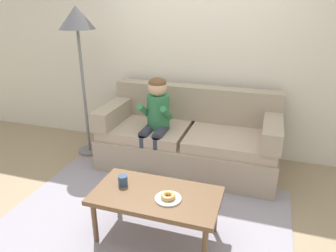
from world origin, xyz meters
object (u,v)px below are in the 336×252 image
Objects in this scene: toy_controller at (207,205)px; floor_lamp at (77,29)px; couch at (189,140)px; person_child at (156,116)px; donut at (168,196)px; coffee_table at (156,199)px; mug at (123,181)px.

floor_lamp is (-1.74, 0.72, 1.56)m from toy_controller.
couch is 1.86× the size of person_child.
donut is at bearing -82.38° from couch.
coffee_table is 8.65× the size of donut.
toy_controller is (0.21, 0.59, -0.44)m from donut.
mug is (-0.24, -1.28, 0.14)m from couch.
coffee_table is at bearing -6.37° from mug.
donut is (0.52, -1.16, -0.20)m from person_child.
couch is 1.32m from coffee_table.
person_child is at bearing 114.20° from donut.
couch is at bearing 31.19° from person_child.
mug is at bearing -85.04° from person_child.
couch is 1.84m from floor_lamp.
floor_lamp is (-1.11, 1.23, 1.10)m from mug.
floor_lamp is (-1.53, 1.31, 1.12)m from donut.
coffee_table is at bearing 159.70° from donut.
couch is 9.08× the size of toy_controller.
donut is (0.12, -0.04, 0.08)m from coffee_table.
floor_lamp reaches higher than mug.
floor_lamp is at bearing 139.46° from donut.
floor_lamp is at bearing 171.43° from person_child.
donut is (0.18, -1.36, 0.13)m from couch.
floor_lamp is at bearing 138.15° from coffee_table.
mug is 1.99m from floor_lamp.
floor_lamp reaches higher than person_child.
person_child reaches higher than donut.
floor_lamp is at bearing 156.51° from toy_controller.
mug is (-0.43, 0.08, 0.01)m from donut.
couch reaches higher than coffee_table.
mug is (0.09, -1.08, -0.19)m from person_child.
mug is at bearing 173.63° from coffee_table.
donut is at bearing -65.80° from person_child.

